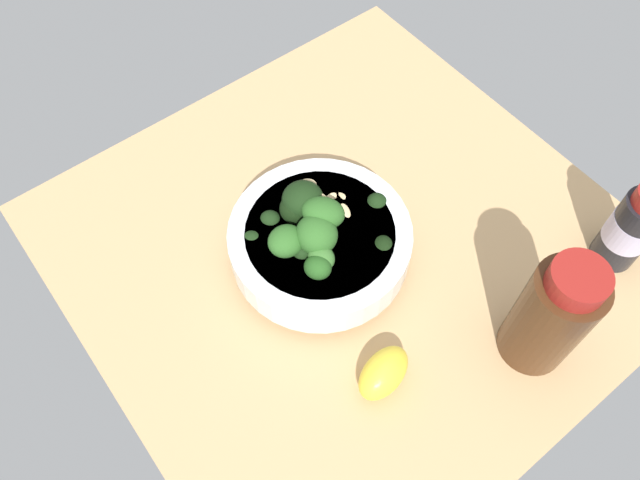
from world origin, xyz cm
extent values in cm
cube|color=tan|center=(0.00, 0.00, -2.04)|extent=(61.95, 61.95, 4.07)
cylinder|color=white|center=(3.66, -0.68, 0.73)|extent=(11.36, 11.36, 1.45)
cylinder|color=white|center=(3.66, -0.68, 3.63)|extent=(20.65, 20.65, 4.36)
cylinder|color=silver|center=(3.66, -0.68, 5.41)|extent=(16.80, 16.80, 0.80)
cylinder|color=#589D47|center=(3.05, -4.63, 4.88)|extent=(2.17, 1.96, 2.13)
ellipsoid|color=black|center=(3.05, -4.63, 6.94)|extent=(7.07, 7.20, 5.36)
cylinder|color=#4A8F3C|center=(-0.98, 4.68, 3.77)|extent=(1.09, 1.15, 1.25)
ellipsoid|color=black|center=(-0.98, 4.68, 5.11)|extent=(3.53, 3.82, 2.98)
cylinder|color=#589D47|center=(10.10, -5.04, 3.47)|extent=(1.34, 1.52, 1.58)
ellipsoid|color=black|center=(10.10, -5.04, 4.93)|extent=(3.89, 3.92, 2.97)
cylinder|color=#589D47|center=(2.59, -1.49, 5.88)|extent=(2.22, 2.25, 1.50)
ellipsoid|color=#2D6023|center=(2.59, -1.49, 7.68)|extent=(7.07, 6.69, 5.42)
cylinder|color=#589D47|center=(5.51, -0.53, 4.79)|extent=(1.46, 1.42, 1.60)
ellipsoid|color=black|center=(5.51, -0.53, 6.34)|extent=(4.11, 3.84, 3.19)
cylinder|color=#3C7A32|center=(7.66, -1.50, 5.06)|extent=(1.46, 1.53, 1.44)
ellipsoid|color=#2D6023|center=(7.66, -1.50, 6.74)|extent=(4.47, 4.39, 3.97)
cylinder|color=#4A8F3C|center=(6.95, -5.58, 3.99)|extent=(1.43, 1.48, 1.64)
ellipsoid|color=black|center=(6.95, -5.58, 5.45)|extent=(3.51, 3.53, 2.73)
cylinder|color=#3C7A32|center=(5.72, 2.20, 4.75)|extent=(1.53, 1.51, 1.63)
ellipsoid|color=#386B2B|center=(5.72, 2.20, 6.32)|extent=(3.20, 3.64, 3.12)
cylinder|color=#2F662B|center=(4.65, 0.33, 5.45)|extent=(1.98, 2.04, 1.31)
ellipsoid|color=#2D6023|center=(4.65, 0.33, 7.07)|extent=(6.99, 7.06, 5.34)
cylinder|color=#3C7A32|center=(6.73, 2.87, 4.66)|extent=(1.24, 1.13, 1.14)
ellipsoid|color=#23511C|center=(6.73, 2.87, 6.12)|extent=(4.56, 4.41, 4.22)
cylinder|color=#2F662B|center=(6.59, 0.46, 4.30)|extent=(1.15, 1.20, 1.02)
ellipsoid|color=black|center=(6.59, 0.46, 5.56)|extent=(3.55, 3.29, 3.28)
cylinder|color=#2F662B|center=(4.19, -4.52, 4.68)|extent=(1.45, 1.46, 1.81)
ellipsoid|color=black|center=(4.19, -4.52, 6.37)|extent=(5.06, 4.45, 4.75)
cylinder|color=#2F662B|center=(-4.05, -0.04, 3.45)|extent=(1.69, 1.69, 1.64)
ellipsoid|color=black|center=(-4.05, -0.04, 5.05)|extent=(3.48, 3.36, 3.16)
ellipsoid|color=#DBBC84|center=(4.74, -4.49, 6.17)|extent=(1.94, 1.06, 1.21)
ellipsoid|color=#DBBC84|center=(-1.04, -3.19, 5.62)|extent=(1.61, 2.08, 1.30)
ellipsoid|color=#DBBC84|center=(2.04, -1.97, 7.41)|extent=(2.08, 1.75, 0.68)
ellipsoid|color=#DBBC84|center=(0.06, -3.49, 5.74)|extent=(1.94, 1.07, 1.26)
ellipsoid|color=#DBBC84|center=(0.20, -0.78, 6.52)|extent=(1.31, 1.90, 0.99)
ellipsoid|color=#DBBC84|center=(1.54, -3.11, 7.69)|extent=(1.18, 1.91, 0.55)
ellipsoid|color=#DBBC84|center=(0.84, -6.37, 6.40)|extent=(2.02, 1.90, 1.08)
ellipsoid|color=yellow|center=(7.60, 15.12, 2.08)|extent=(7.37, 5.33, 4.15)
cylinder|color=black|center=(-23.95, 20.17, 5.28)|extent=(5.07, 5.07, 10.56)
cylinder|color=silver|center=(-23.95, 20.17, 5.70)|extent=(5.17, 5.17, 3.79)
cylinder|color=#472814|center=(-7.77, 22.04, 7.02)|extent=(7.21, 7.21, 14.04)
cylinder|color=maroon|center=(-7.77, 22.04, 15.16)|extent=(5.55, 5.55, 2.23)
camera|label=1|loc=(26.03, 28.18, 64.35)|focal=35.04mm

